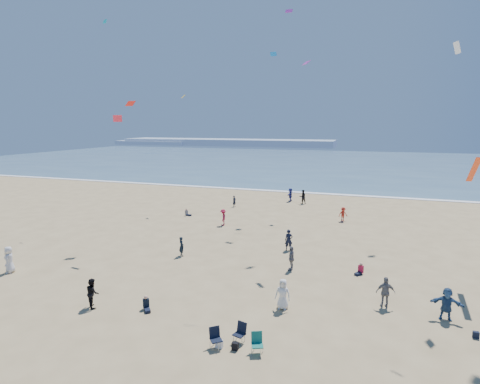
% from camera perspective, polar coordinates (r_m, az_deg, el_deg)
% --- Properties ---
extents(ground, '(220.00, 220.00, 0.00)m').
position_cam_1_polar(ground, '(19.27, -14.58, -23.52)').
color(ground, tan).
rests_on(ground, ground).
extents(ocean, '(220.00, 100.00, 0.06)m').
position_cam_1_polar(ocean, '(109.14, 13.75, 4.37)').
color(ocean, '#476B84').
rests_on(ocean, ground).
extents(surf_line, '(220.00, 1.20, 0.08)m').
position_cam_1_polar(surf_line, '(59.89, 9.52, -0.08)').
color(surf_line, white).
rests_on(surf_line, ground).
extents(headland_far, '(110.00, 20.00, 3.20)m').
position_cam_1_polar(headland_far, '(196.06, -2.08, 7.58)').
color(headland_far, '#7A8EA8').
rests_on(headland_far, ground).
extents(headland_near, '(40.00, 14.00, 2.00)m').
position_cam_1_polar(headland_near, '(209.22, -12.97, 7.34)').
color(headland_near, '#7A8EA8').
rests_on(headland_near, ground).
extents(standing_flyers, '(35.98, 37.90, 1.95)m').
position_cam_1_polar(standing_flyers, '(32.83, 7.77, -7.07)').
color(standing_flyers, slate).
rests_on(standing_flyers, ground).
extents(seated_group, '(20.76, 33.64, 0.84)m').
position_cam_1_polar(seated_group, '(22.92, -1.20, -16.17)').
color(seated_group, white).
rests_on(seated_group, ground).
extents(chair_cluster, '(2.81, 1.59, 1.00)m').
position_cam_1_polar(chair_cluster, '(19.24, -0.41, -21.45)').
color(chair_cluster, black).
rests_on(chair_cluster, ground).
extents(white_tote, '(0.35, 0.20, 0.40)m').
position_cam_1_polar(white_tote, '(19.47, -3.21, -22.10)').
color(white_tote, white).
rests_on(white_tote, ground).
extents(black_backpack, '(0.30, 0.22, 0.38)m').
position_cam_1_polar(black_backpack, '(19.30, -0.74, -22.43)').
color(black_backpack, black).
rests_on(black_backpack, ground).
extents(navy_bag, '(0.28, 0.18, 0.34)m').
position_cam_1_polar(navy_bag, '(23.42, 32.29, -17.92)').
color(navy_bag, black).
rests_on(navy_bag, ground).
extents(kites_aloft, '(36.18, 43.00, 26.49)m').
position_cam_1_polar(kites_aloft, '(26.68, 19.94, 20.49)').
color(kites_aloft, yellow).
rests_on(kites_aloft, ground).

